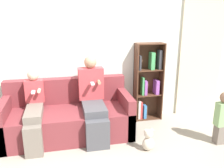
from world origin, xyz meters
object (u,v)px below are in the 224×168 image
(child_seated, at_px, (34,109))
(teddy_bear, at_px, (148,140))
(couch, at_px, (68,117))
(adult_seated, at_px, (93,98))
(bookshelf, at_px, (148,82))
(toddler_standing, at_px, (223,117))

(child_seated, relative_size, teddy_bear, 3.16)
(couch, xyz_separation_m, teddy_bear, (1.08, -0.72, -0.13))
(adult_seated, xyz_separation_m, bookshelf, (1.05, 0.44, 0.05))
(toddler_standing, xyz_separation_m, teddy_bear, (-1.14, 0.03, -0.26))
(child_seated, xyz_separation_m, teddy_bear, (1.57, -0.56, -0.38))
(adult_seated, bearing_deg, bookshelf, 22.58)
(couch, bearing_deg, child_seated, -162.28)
(child_seated, bearing_deg, adult_seated, 3.21)
(toddler_standing, bearing_deg, adult_seated, 160.48)
(bookshelf, bearing_deg, couch, -167.06)
(couch, relative_size, adult_seated, 1.57)
(adult_seated, bearing_deg, teddy_bear, -41.67)
(bookshelf, bearing_deg, toddler_standing, -54.53)
(toddler_standing, height_order, bookshelf, bookshelf)
(adult_seated, height_order, child_seated, adult_seated)
(toddler_standing, bearing_deg, couch, 161.22)
(couch, relative_size, teddy_bear, 5.77)
(child_seated, xyz_separation_m, toddler_standing, (2.70, -0.60, -0.12))
(teddy_bear, bearing_deg, child_seated, 160.18)
(adult_seated, xyz_separation_m, teddy_bear, (0.69, -0.61, -0.48))
(teddy_bear, bearing_deg, adult_seated, 138.33)
(child_seated, height_order, toddler_standing, child_seated)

